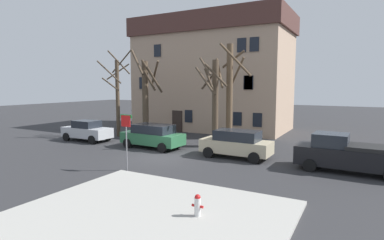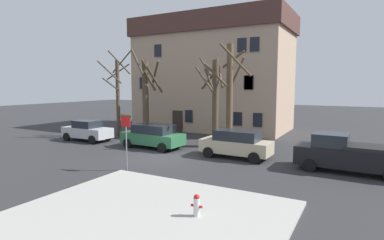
% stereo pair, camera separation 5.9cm
% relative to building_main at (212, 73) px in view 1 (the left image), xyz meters
% --- Properties ---
extents(ground_plane, '(120.00, 120.00, 0.00)m').
position_rel_building_main_xyz_m(ground_plane, '(2.92, -13.85, -5.81)').
color(ground_plane, '#2D2D30').
extents(sidewalk_slab, '(9.31, 7.85, 0.12)m').
position_rel_building_main_xyz_m(sidewalk_slab, '(7.64, -21.57, -5.75)').
color(sidewalk_slab, '#A8A59E').
rests_on(sidewalk_slab, ground_plane).
extents(building_main, '(15.87, 8.23, 11.47)m').
position_rel_building_main_xyz_m(building_main, '(0.00, 0.00, 0.00)').
color(building_main, tan).
rests_on(building_main, ground_plane).
extents(tree_bare_near, '(2.83, 2.85, 7.78)m').
position_rel_building_main_xyz_m(tree_bare_near, '(-5.15, -8.81, -1.95)').
color(tree_bare_near, '#4C3D2D').
rests_on(tree_bare_near, ground_plane).
extents(tree_bare_mid, '(2.46, 2.50, 7.60)m').
position_rel_building_main_xyz_m(tree_bare_mid, '(-2.46, -8.20, -2.08)').
color(tree_bare_mid, '#4C3D2D').
rests_on(tree_bare_mid, ground_plane).
extents(tree_bare_far, '(2.56, 2.52, 6.60)m').
position_rel_building_main_xyz_m(tree_bare_far, '(4.47, -9.22, -2.27)').
color(tree_bare_far, '#4C3D2D').
rests_on(tree_bare_far, ground_plane).
extents(tree_bare_end, '(2.94, 2.78, 7.57)m').
position_rel_building_main_xyz_m(tree_bare_end, '(5.31, -8.30, -1.71)').
color(tree_bare_end, brown).
rests_on(tree_bare_end, ground_plane).
extents(car_silver_sedan, '(4.27, 1.94, 1.69)m').
position_rel_building_main_xyz_m(car_silver_sedan, '(-5.79, -11.85, -4.96)').
color(car_silver_sedan, '#B7BABF').
rests_on(car_silver_sedan, ground_plane).
extents(car_green_wagon, '(4.76, 2.28, 1.73)m').
position_rel_building_main_xyz_m(car_green_wagon, '(0.69, -11.64, -4.90)').
color(car_green_wagon, '#2D6B42').
rests_on(car_green_wagon, ground_plane).
extents(car_beige_wagon, '(4.45, 2.07, 1.75)m').
position_rel_building_main_xyz_m(car_beige_wagon, '(7.13, -11.62, -4.90)').
color(car_beige_wagon, '#C6B793').
rests_on(car_beige_wagon, ground_plane).
extents(pickup_truck_black, '(5.45, 2.29, 2.00)m').
position_rel_building_main_xyz_m(pickup_truck_black, '(13.50, -11.93, -4.84)').
color(pickup_truck_black, black).
rests_on(pickup_truck_black, ground_plane).
extents(fire_hydrant, '(0.42, 0.22, 0.76)m').
position_rel_building_main_xyz_m(fire_hydrant, '(9.23, -20.87, -5.30)').
color(fire_hydrant, silver).
rests_on(fire_hydrant, sidewalk_slab).
extents(street_sign_pole, '(0.76, 0.07, 3.02)m').
position_rel_building_main_xyz_m(street_sign_pole, '(3.09, -17.30, -3.71)').
color(street_sign_pole, slate).
rests_on(street_sign_pole, ground_plane).
extents(bicycle_leaning, '(1.70, 0.51, 1.03)m').
position_rel_building_main_xyz_m(bicycle_leaning, '(-3.48, -8.32, -5.44)').
color(bicycle_leaning, black).
rests_on(bicycle_leaning, ground_plane).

